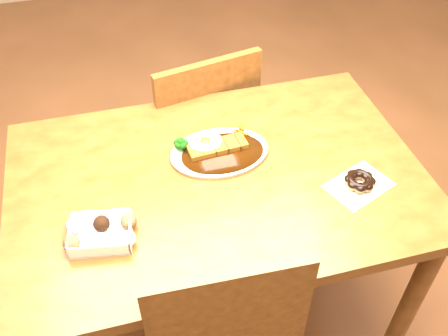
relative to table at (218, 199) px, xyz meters
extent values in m
plane|color=brown|center=(0.00, 0.00, -0.65)|extent=(6.00, 6.00, 0.00)
cube|color=#502C10|center=(0.00, 0.00, 0.08)|extent=(1.20, 0.80, 0.04)
cylinder|color=#502C10|center=(0.54, -0.34, -0.30)|extent=(0.06, 0.06, 0.71)
cylinder|color=#502C10|center=(-0.54, 0.34, -0.30)|extent=(0.06, 0.06, 0.71)
cylinder|color=#502C10|center=(0.54, 0.34, -0.30)|extent=(0.06, 0.06, 0.71)
cube|color=#502C10|center=(0.04, 0.60, -0.22)|extent=(0.49, 0.49, 0.04)
cylinder|color=#502C10|center=(0.17, 0.80, -0.45)|extent=(0.04, 0.04, 0.41)
cylinder|color=#502C10|center=(-0.16, 0.73, -0.45)|extent=(0.04, 0.04, 0.41)
cylinder|color=#502C10|center=(0.24, 0.47, -0.45)|extent=(0.04, 0.04, 0.41)
cylinder|color=#502C10|center=(-0.10, 0.40, -0.45)|extent=(0.04, 0.04, 0.41)
cube|color=#502C10|center=(0.07, 0.41, 0.02)|extent=(0.40, 0.11, 0.40)
cube|color=#502C10|center=(-0.08, -0.41, 0.02)|extent=(0.40, 0.05, 0.40)
ellipsoid|color=white|center=(0.03, 0.09, 0.11)|extent=(0.30, 0.21, 0.01)
ellipsoid|color=black|center=(0.03, 0.07, 0.11)|extent=(0.25, 0.18, 0.01)
cube|color=#6B380C|center=(0.02, 0.09, 0.12)|extent=(0.18, 0.08, 0.02)
ellipsoid|color=white|center=(-0.01, 0.12, 0.14)|extent=(0.10, 0.09, 0.01)
ellipsoid|color=#FFB214|center=(-0.01, 0.12, 0.14)|extent=(0.03, 0.03, 0.02)
cube|color=white|center=(-0.34, -0.14, 0.12)|extent=(0.17, 0.15, 0.04)
ellipsoid|color=black|center=(-0.42, -0.16, 0.12)|extent=(0.04, 0.04, 0.04)
ellipsoid|color=beige|center=(-0.35, -0.17, 0.12)|extent=(0.04, 0.04, 0.04)
ellipsoid|color=beige|center=(-0.28, -0.18, 0.12)|extent=(0.04, 0.04, 0.04)
ellipsoid|color=pink|center=(-0.41, -0.10, 0.12)|extent=(0.04, 0.04, 0.04)
ellipsoid|color=black|center=(-0.34, -0.12, 0.12)|extent=(0.04, 0.04, 0.04)
ellipsoid|color=black|center=(-0.27, -0.13, 0.12)|extent=(0.04, 0.04, 0.04)
cube|color=silver|center=(0.38, -0.14, 0.10)|extent=(0.21, 0.18, 0.00)
torus|color=olive|center=(0.38, -0.14, 0.12)|extent=(0.11, 0.11, 0.03)
torus|color=black|center=(0.38, -0.14, 0.12)|extent=(0.10, 0.10, 0.02)
camera|label=1|loc=(-0.25, -1.00, 1.12)|focal=40.00mm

